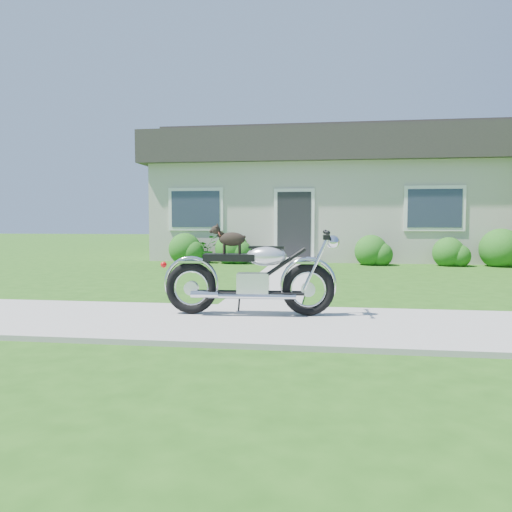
# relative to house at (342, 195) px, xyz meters

# --- Properties ---
(ground) EXTENTS (80.00, 80.00, 0.00)m
(ground) POSITION_rel_house_xyz_m (0.00, -11.99, -2.16)
(ground) COLOR #235114
(ground) RESTS_ON ground
(sidewalk) EXTENTS (24.00, 2.20, 0.04)m
(sidewalk) POSITION_rel_house_xyz_m (0.00, -11.99, -2.14)
(sidewalk) COLOR #9E9B93
(sidewalk) RESTS_ON ground
(walkway) EXTENTS (1.20, 8.00, 0.03)m
(walkway) POSITION_rel_house_xyz_m (-1.50, -6.99, -2.14)
(walkway) COLOR #9E9B93
(walkway) RESTS_ON ground
(house) EXTENTS (12.60, 7.03, 4.50)m
(house) POSITION_rel_house_xyz_m (0.00, 0.00, 0.00)
(house) COLOR beige
(house) RESTS_ON ground
(shrub_row) EXTENTS (9.92, 1.12, 1.12)m
(shrub_row) POSITION_rel_house_xyz_m (0.20, -3.49, -1.74)
(shrub_row) COLOR #225D18
(shrub_row) RESTS_ON ground
(potted_plant_left) EXTENTS (0.92, 0.95, 0.81)m
(potted_plant_left) POSITION_rel_house_xyz_m (-4.10, -3.44, -1.75)
(potted_plant_left) COLOR #1E5B18
(potted_plant_left) RESTS_ON ground
(potted_plant_right) EXTENTS (0.53, 0.53, 0.73)m
(potted_plant_right) POSITION_rel_house_xyz_m (0.57, -3.44, -1.79)
(potted_plant_right) COLOR #1C641B
(potted_plant_right) RESTS_ON ground
(motorcycle_with_dog) EXTENTS (2.22, 0.60, 1.14)m
(motorcycle_with_dog) POSITION_rel_house_xyz_m (-1.47, -11.62, -1.61)
(motorcycle_with_dog) COLOR black
(motorcycle_with_dog) RESTS_ON sidewalk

